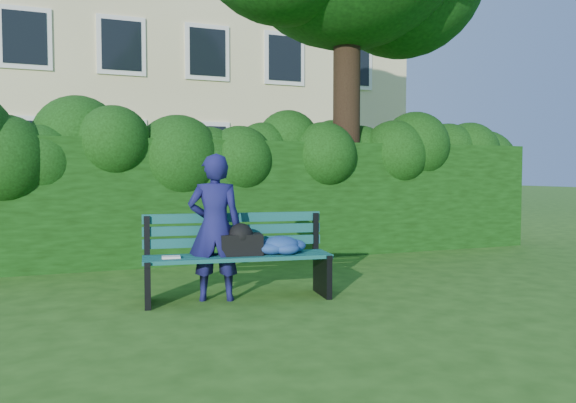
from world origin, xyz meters
name	(u,v)px	position (x,y,z in m)	size (l,w,h in m)	color
ground	(306,282)	(0.00, 0.00, 0.00)	(80.00, 80.00, 0.00)	#285217
apartment_building	(146,38)	(0.00, 13.99, 6.00)	(16.00, 8.08, 12.00)	beige
hedge	(250,200)	(0.00, 2.20, 0.90)	(10.00, 1.00, 1.80)	black
park_bench	(248,251)	(-0.91, -0.57, 0.50)	(1.99, 0.80, 0.89)	#0D413C
man_reading	(215,227)	(-1.26, -0.53, 0.76)	(0.55, 0.36, 1.52)	#171751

